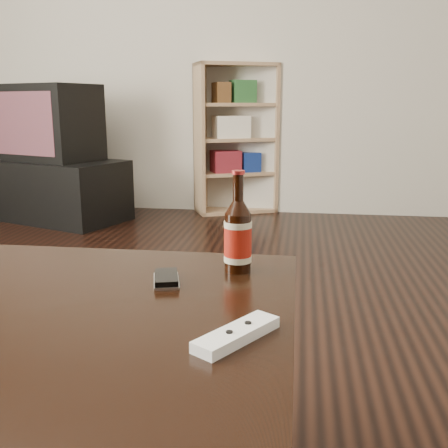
# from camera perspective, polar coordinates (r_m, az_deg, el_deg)

# --- Properties ---
(wall_back) EXTENTS (5.00, 0.02, 2.70)m
(wall_back) POSITION_cam_1_polar(r_m,az_deg,el_deg) (4.32, -5.37, 19.50)
(wall_back) COLOR beige
(wall_back) RESTS_ON ground
(tv_stand) EXTENTS (1.24, 0.91, 0.45)m
(tv_stand) POSITION_cam_1_polar(r_m,az_deg,el_deg) (4.16, -18.22, 3.59)
(tv_stand) COLOR black
(tv_stand) RESTS_ON floor
(tv) EXTENTS (0.84, 0.68, 0.55)m
(tv) POSITION_cam_1_polar(r_m,az_deg,el_deg) (4.12, -18.73, 10.41)
(tv) COLOR black
(tv) RESTS_ON tv_stand
(bookshelf) EXTENTS (0.69, 0.52, 1.16)m
(bookshelf) POSITION_cam_1_polar(r_m,az_deg,el_deg) (4.21, 1.10, 9.54)
(bookshelf) COLOR #A07757
(bookshelf) RESTS_ON floor
(beer_bottle) EXTENTS (0.07, 0.07, 0.22)m
(beer_bottle) POSITION_cam_1_polar(r_m,az_deg,el_deg) (1.12, 1.52, -1.36)
(beer_bottle) COLOR black
(beer_bottle) RESTS_ON coffee_table
(phone) EXTENTS (0.07, 0.11, 0.02)m
(phone) POSITION_cam_1_polar(r_m,az_deg,el_deg) (1.07, -6.31, -5.95)
(phone) COLOR silver
(phone) RESTS_ON coffee_table
(remote) EXTENTS (0.13, 0.16, 0.02)m
(remote) POSITION_cam_1_polar(r_m,az_deg,el_deg) (0.82, 1.42, -11.90)
(remote) COLOR white
(remote) RESTS_ON coffee_table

